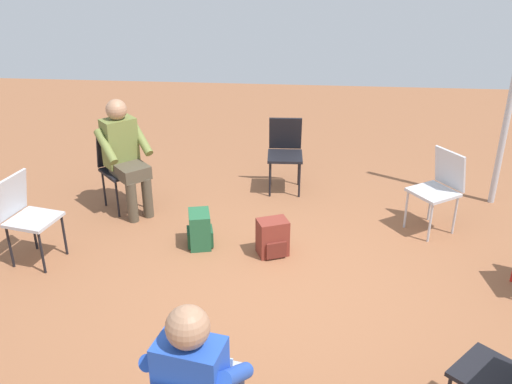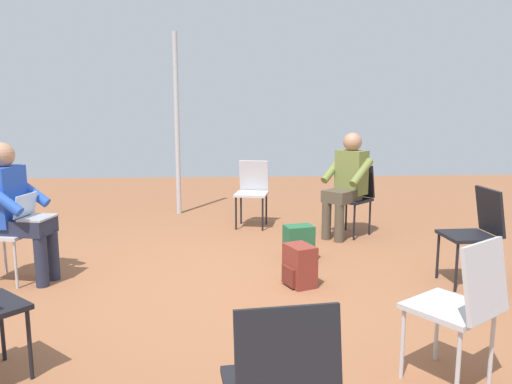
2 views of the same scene
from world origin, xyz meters
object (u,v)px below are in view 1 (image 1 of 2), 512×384
object	(u,v)px
chair_southeast	(439,185)
person_with_laptop	(199,383)
backpack_by_empty_chair	(273,239)
chair_east	(285,149)
person_in_olive	(124,151)
backpack_near_laptop_user	(200,231)
chair_north	(26,213)
chair_northeast	(119,164)
chair_southwest	(506,374)

from	to	relation	value
chair_southeast	person_with_laptop	xyz separation A→B (m)	(-3.11, 1.88, 0.20)
person_with_laptop	backpack_by_empty_chair	distance (m)	2.53
chair_east	person_in_olive	world-z (taller)	person_in_olive
chair_east	person_in_olive	distance (m)	1.84
person_with_laptop	backpack_near_laptop_user	size ratio (longest dim) A/B	3.44
backpack_near_laptop_user	person_in_olive	bearing A→B (deg)	52.63
chair_southeast	backpack_by_empty_chair	world-z (taller)	chair_southeast
chair_north	person_with_laptop	distance (m)	2.95
chair_east	person_with_laptop	distance (m)	4.00
chair_northeast	person_with_laptop	xyz separation A→B (m)	(-3.38, -1.50, 0.20)
chair_southeast	backpack_by_empty_chair	distance (m)	1.79
chair_southwest	chair_north	world-z (taller)	same
chair_east	backpack_near_laptop_user	world-z (taller)	chair_east
person_with_laptop	person_in_olive	world-z (taller)	same
chair_southeast	chair_northeast	xyz separation A→B (m)	(0.27, 3.38, 0.00)
backpack_near_laptop_user	chair_southwest	bearing A→B (deg)	-133.94
person_with_laptop	chair_northeast	bearing A→B (deg)	125.98
backpack_by_empty_chair	person_in_olive	bearing A→B (deg)	64.16
chair_southeast	person_with_laptop	size ratio (longest dim) A/B	0.69
chair_southwest	backpack_by_empty_chair	world-z (taller)	chair_southwest
person_with_laptop	backpack_by_empty_chair	world-z (taller)	person_with_laptop
chair_north	backpack_by_empty_chair	world-z (taller)	chair_north
chair_southwest	backpack_near_laptop_user	xyz separation A→B (m)	(2.13, 2.21, -0.34)
chair_northeast	chair_north	distance (m)	1.31
chair_north	backpack_by_empty_chair	bearing A→B (deg)	109.90
chair_southwest	chair_east	world-z (taller)	same
chair_southwest	backpack_near_laptop_user	bearing A→B (deg)	88.35
person_with_laptop	backpack_near_laptop_user	distance (m)	2.65
person_with_laptop	person_in_olive	bearing A→B (deg)	125.11
chair_north	person_in_olive	xyz separation A→B (m)	(1.09, -0.61, 0.20)
chair_north	backpack_near_laptop_user	distance (m)	1.61
chair_north	backpack_near_laptop_user	world-z (taller)	chair_north
chair_southwest	backpack_near_laptop_user	size ratio (longest dim) A/B	2.36
chair_northeast	backpack_by_empty_chair	world-z (taller)	chair_northeast
chair_southwest	chair_southeast	xyz separation A→B (m)	(2.68, -0.15, 0.00)
chair_southwest	chair_east	distance (m)	3.84
person_in_olive	backpack_by_empty_chair	bearing A→B (deg)	111.45
backpack_by_empty_chair	person_with_laptop	bearing A→B (deg)	174.42
backpack_by_empty_chair	chair_north	bearing A→B (deg)	97.61
chair_east	chair_southeast	xyz separation A→B (m)	(-0.88, -1.59, 0.00)
person_in_olive	backpack_near_laptop_user	world-z (taller)	person_in_olive
chair_southeast	chair_southwest	bearing A→B (deg)	142.50
chair_east	backpack_by_empty_chair	size ratio (longest dim) A/B	2.36
chair_southwest	chair_north	xyz separation A→B (m)	(1.74, 3.73, 0.00)
chair_southwest	backpack_by_empty_chair	distance (m)	2.54
chair_north	person_with_laptop	size ratio (longest dim) A/B	0.69
chair_southwest	chair_northeast	world-z (taller)	same
chair_north	person_with_laptop	world-z (taller)	person_with_laptop
person_in_olive	chair_southwest	bearing A→B (deg)	95.14
chair_southeast	chair_north	world-z (taller)	same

